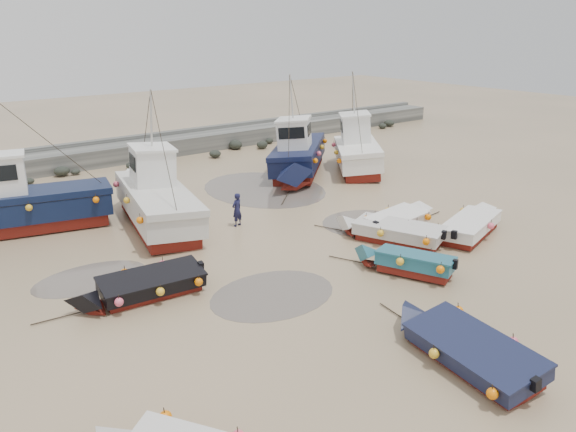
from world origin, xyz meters
The scene contains 17 objects.
ground centered at (0.00, 0.00, 0.00)m, with size 120.00×120.00×0.00m, color tan.
seawall centered at (0.05, 21.99, 0.63)m, with size 60.00×4.92×1.50m.
puddle_a centered at (-4.15, -0.57, 0.00)m, with size 4.71×4.71×0.01m, color #5D544C.
puddle_b centered at (3.73, 2.82, 0.00)m, with size 4.12×4.12×0.01m, color #5D544C.
puddle_c centered at (-8.81, 4.69, 0.00)m, with size 4.26×4.26×0.01m, color #5D544C.
puddle_d centered at (3.31, 10.50, 0.00)m, with size 6.47×6.47×0.01m, color #5D544C.
dinghy_1 centered at (-2.23, -7.20, 0.54)m, with size 2.64×6.24×1.43m.
dinghy_2 centered at (0.94, -2.20, 0.57)m, with size 2.66×4.85×1.43m.
dinghy_3 centered at (6.59, -1.28, 0.54)m, with size 6.28×2.86×1.43m.
dinghy_4 centered at (-7.92, 2.01, 0.55)m, with size 5.92×2.11×1.43m.
dinghy_5 centered at (4.48, 1.16, 0.56)m, with size 5.48×2.08×1.43m.
dinghy_6 centered at (3.00, 0.44, 0.55)m, with size 3.26×5.90×1.43m.
cabin_boat_0 centered at (-9.70, 11.69, 1.33)m, with size 10.33×4.43×6.22m.
cabin_boat_1 centered at (-4.20, 8.93, 1.32)m, with size 4.49×10.82×6.22m.
cabin_boat_2 centered at (6.76, 11.63, 1.33)m, with size 8.56×8.18×6.22m.
cabin_boat_3 centered at (10.70, 10.38, 1.38)m, with size 6.55×7.89×6.22m.
person centered at (-1.29, 6.18, 0.00)m, with size 0.59×0.38×1.61m, color #161736.
Camera 1 is at (-14.62, -15.04, 9.12)m, focal length 35.00 mm.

